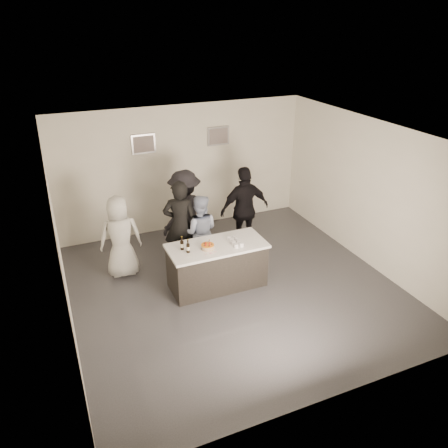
{
  "coord_description": "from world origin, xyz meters",
  "views": [
    {
      "loc": [
        -2.96,
        -6.48,
        4.82
      ],
      "look_at": [
        0.0,
        0.5,
        1.15
      ],
      "focal_mm": 35.0,
      "sensor_mm": 36.0,
      "label": 1
    }
  ],
  "objects_px": {
    "beer_bottle_a": "(182,243)",
    "person_guest_right": "(245,209)",
    "bar_counter": "(217,265)",
    "person_guest_left": "(120,237)",
    "cake": "(208,247)",
    "person_main_blue": "(200,232)",
    "person_guest_back": "(185,212)",
    "beer_bottle_b": "(188,246)",
    "person_main_black": "(181,225)"
  },
  "relations": [
    {
      "from": "cake",
      "to": "beer_bottle_a",
      "type": "relative_size",
      "value": 0.94
    },
    {
      "from": "beer_bottle_b",
      "to": "person_main_blue",
      "type": "bearing_deg",
      "value": 58.71
    },
    {
      "from": "beer_bottle_a",
      "to": "person_guest_right",
      "type": "bearing_deg",
      "value": 31.16
    },
    {
      "from": "person_main_black",
      "to": "person_main_blue",
      "type": "distance_m",
      "value": 0.42
    },
    {
      "from": "person_guest_left",
      "to": "person_main_black",
      "type": "bearing_deg",
      "value": 177.11
    },
    {
      "from": "cake",
      "to": "beer_bottle_a",
      "type": "distance_m",
      "value": 0.48
    },
    {
      "from": "bar_counter",
      "to": "beer_bottle_b",
      "type": "height_order",
      "value": "beer_bottle_b"
    },
    {
      "from": "beer_bottle_b",
      "to": "person_guest_back",
      "type": "xyz_separation_m",
      "value": [
        0.49,
        1.63,
        -0.09
      ]
    },
    {
      "from": "person_main_blue",
      "to": "person_main_black",
      "type": "bearing_deg",
      "value": 5.4
    },
    {
      "from": "cake",
      "to": "person_main_blue",
      "type": "bearing_deg",
      "value": 78.88
    },
    {
      "from": "person_guest_right",
      "to": "person_guest_back",
      "type": "height_order",
      "value": "person_guest_right"
    },
    {
      "from": "bar_counter",
      "to": "person_guest_right",
      "type": "distance_m",
      "value": 1.7
    },
    {
      "from": "cake",
      "to": "person_guest_right",
      "type": "height_order",
      "value": "person_guest_right"
    },
    {
      "from": "person_main_black",
      "to": "person_guest_back",
      "type": "distance_m",
      "value": 0.68
    },
    {
      "from": "cake",
      "to": "person_main_black",
      "type": "bearing_deg",
      "value": 100.3
    },
    {
      "from": "person_main_black",
      "to": "person_guest_back",
      "type": "xyz_separation_m",
      "value": [
        0.3,
        0.61,
        -0.01
      ]
    },
    {
      "from": "person_main_blue",
      "to": "person_guest_back",
      "type": "distance_m",
      "value": 0.73
    },
    {
      "from": "cake",
      "to": "person_guest_back",
      "type": "xyz_separation_m",
      "value": [
        0.11,
        1.65,
        0.0
      ]
    },
    {
      "from": "cake",
      "to": "person_guest_left",
      "type": "bearing_deg",
      "value": 138.57
    },
    {
      "from": "cake",
      "to": "person_main_black",
      "type": "xyz_separation_m",
      "value": [
        -0.19,
        1.04,
        0.02
      ]
    },
    {
      "from": "person_main_black",
      "to": "person_guest_left",
      "type": "xyz_separation_m",
      "value": [
        -1.19,
        0.18,
        -0.11
      ]
    },
    {
      "from": "beer_bottle_b",
      "to": "person_guest_back",
      "type": "bearing_deg",
      "value": 73.42
    },
    {
      "from": "bar_counter",
      "to": "cake",
      "type": "relative_size",
      "value": 7.64
    },
    {
      "from": "beer_bottle_b",
      "to": "person_guest_right",
      "type": "relative_size",
      "value": 0.14
    },
    {
      "from": "cake",
      "to": "person_guest_back",
      "type": "relative_size",
      "value": 0.13
    },
    {
      "from": "person_guest_left",
      "to": "beer_bottle_a",
      "type": "bearing_deg",
      "value": 137.36
    },
    {
      "from": "beer_bottle_a",
      "to": "beer_bottle_b",
      "type": "relative_size",
      "value": 1.0
    },
    {
      "from": "person_main_blue",
      "to": "person_guest_back",
      "type": "bearing_deg",
      "value": -62.92
    },
    {
      "from": "cake",
      "to": "person_main_blue",
      "type": "height_order",
      "value": "person_main_blue"
    },
    {
      "from": "person_guest_left",
      "to": "beer_bottle_b",
      "type": "bearing_deg",
      "value": 135.53
    },
    {
      "from": "beer_bottle_a",
      "to": "person_main_black",
      "type": "bearing_deg",
      "value": 73.96
    },
    {
      "from": "cake",
      "to": "person_guest_back",
      "type": "height_order",
      "value": "person_guest_back"
    },
    {
      "from": "beer_bottle_a",
      "to": "person_main_blue",
      "type": "bearing_deg",
      "value": 50.85
    },
    {
      "from": "cake",
      "to": "beer_bottle_a",
      "type": "xyz_separation_m",
      "value": [
        -0.44,
        0.17,
        0.09
      ]
    },
    {
      "from": "cake",
      "to": "person_main_black",
      "type": "relative_size",
      "value": 0.13
    },
    {
      "from": "person_guest_left",
      "to": "person_guest_right",
      "type": "xyz_separation_m",
      "value": [
        2.72,
        0.03,
        0.11
      ]
    },
    {
      "from": "bar_counter",
      "to": "person_guest_left",
      "type": "xyz_separation_m",
      "value": [
        -1.59,
        1.13,
        0.4
      ]
    },
    {
      "from": "bar_counter",
      "to": "person_main_blue",
      "type": "relative_size",
      "value": 1.18
    },
    {
      "from": "cake",
      "to": "person_guest_right",
      "type": "bearing_deg",
      "value": 42.83
    },
    {
      "from": "beer_bottle_b",
      "to": "person_main_blue",
      "type": "relative_size",
      "value": 0.16
    },
    {
      "from": "cake",
      "to": "beer_bottle_a",
      "type": "height_order",
      "value": "beer_bottle_a"
    },
    {
      "from": "beer_bottle_b",
      "to": "person_guest_left",
      "type": "height_order",
      "value": "person_guest_left"
    },
    {
      "from": "beer_bottle_b",
      "to": "person_guest_right",
      "type": "height_order",
      "value": "person_guest_right"
    },
    {
      "from": "bar_counter",
      "to": "person_guest_left",
      "type": "distance_m",
      "value": 2.0
    },
    {
      "from": "person_main_blue",
      "to": "person_guest_left",
      "type": "relative_size",
      "value": 0.93
    },
    {
      "from": "bar_counter",
      "to": "cake",
      "type": "xyz_separation_m",
      "value": [
        -0.22,
        -0.08,
        0.49
      ]
    },
    {
      "from": "person_main_blue",
      "to": "person_guest_right",
      "type": "distance_m",
      "value": 1.22
    },
    {
      "from": "person_main_black",
      "to": "person_guest_right",
      "type": "relative_size",
      "value": 0.99
    },
    {
      "from": "bar_counter",
      "to": "person_guest_back",
      "type": "xyz_separation_m",
      "value": [
        -0.1,
        1.57,
        0.49
      ]
    },
    {
      "from": "beer_bottle_b",
      "to": "person_guest_back",
      "type": "relative_size",
      "value": 0.14
    }
  ]
}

